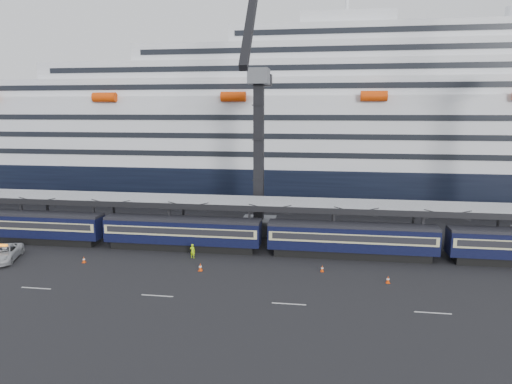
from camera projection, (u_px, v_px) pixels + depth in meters
The scene contains 11 objects.
ground at pixel (446, 295), 41.53m from camera, with size 260.00×260.00×0.00m, color black.
train at pixel (381, 240), 51.56m from camera, with size 133.05×3.00×4.05m.
canopy at pixel (419, 207), 54.23m from camera, with size 130.00×6.25×5.53m.
cruise_ship at pixel (381, 134), 84.28m from camera, with size 214.09×28.84×34.00m.
crane_dark_near at pixel (258, 146), 60.46m from camera, with size 4.50×17.75×35.08m.
pickup_truck at pixel (3, 253), 50.97m from camera, with size 2.87×6.22×1.73m, color #A9ABB0.
worker at pixel (192, 251), 51.91m from camera, with size 0.61×0.40×1.67m, color #A9E20B.
traffic_cone_a at pixel (84, 259), 50.42m from camera, with size 0.37×0.37×0.73m.
traffic_cone_b at pixel (200, 267), 47.84m from camera, with size 0.44×0.44×0.87m.
traffic_cone_c at pixel (388, 279), 44.44m from camera, with size 0.38×0.38×0.77m.
traffic_cone_d at pixel (322, 268), 47.60m from camera, with size 0.36×0.36×0.72m.
Camera 1 is at (-11.28, -41.36, 16.60)m, focal length 32.00 mm.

